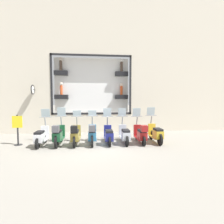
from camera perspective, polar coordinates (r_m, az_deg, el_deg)
name	(u,v)px	position (r m, az deg, el deg)	size (l,w,h in m)	color
ground_plane	(92,146)	(8.12, -6.69, -11.03)	(120.00, 120.00, 0.00)	gray
building_facade	(92,51)	(11.86, -6.69, 19.23)	(1.21, 36.00, 10.24)	beige
scooter_yellow_0	(156,133)	(8.91, 14.13, -6.82)	(1.81, 0.61, 1.71)	black
scooter_red_1	(141,134)	(8.61, 9.40, -7.06)	(1.79, 0.61, 1.66)	black
scooter_silver_2	(125,135)	(8.51, 4.18, -7.36)	(1.80, 0.60, 1.67)	black
scooter_navy_3	(109,135)	(8.41, -1.09, -7.53)	(1.79, 0.60, 1.68)	black
scooter_teal_4	(92,134)	(8.31, -6.45, -7.26)	(1.81, 0.61, 1.56)	black
scooter_olive_5	(75,135)	(8.35, -11.83, -7.33)	(1.80, 0.60, 1.56)	black
scooter_green_6	(58,135)	(8.47, -17.11, -7.16)	(1.81, 0.60, 1.72)	black
scooter_white_7	(41,136)	(8.72, -22.09, -7.41)	(1.79, 0.61, 1.65)	black
shop_sign_post	(18,129)	(9.21, -28.45, -4.96)	(0.36, 0.45, 1.42)	#232326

